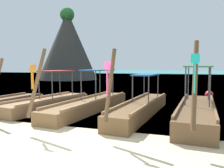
{
  "coord_description": "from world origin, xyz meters",
  "views": [
    {
      "loc": [
        2.95,
        -4.7,
        2.13
      ],
      "look_at": [
        0.0,
        4.25,
        1.39
      ],
      "focal_mm": 36.12,
      "sensor_mm": 36.0,
      "label": 1
    }
  ],
  "objects_px": {
    "longtail_boat_pink_ribbon": "(141,107)",
    "karst_rock": "(66,47)",
    "longtail_boat_orange_ribbon": "(90,104)",
    "longtail_boat_turquoise_ribbon": "(197,111)",
    "mooring_buoy_near": "(209,95)",
    "longtail_boat_blue_ribbon": "(48,102)"
  },
  "relations": [
    {
      "from": "mooring_buoy_near",
      "to": "longtail_boat_orange_ribbon",
      "type": "bearing_deg",
      "value": -133.12
    },
    {
      "from": "longtail_boat_pink_ribbon",
      "to": "karst_rock",
      "type": "xyz_separation_m",
      "value": [
        -16.72,
        22.98,
        4.96
      ]
    },
    {
      "from": "longtail_boat_orange_ribbon",
      "to": "longtail_boat_turquoise_ribbon",
      "type": "bearing_deg",
      "value": -5.0
    },
    {
      "from": "longtail_boat_orange_ribbon",
      "to": "longtail_boat_pink_ribbon",
      "type": "distance_m",
      "value": 2.5
    },
    {
      "from": "longtail_boat_pink_ribbon",
      "to": "karst_rock",
      "type": "bearing_deg",
      "value": 126.03
    },
    {
      "from": "longtail_boat_orange_ribbon",
      "to": "karst_rock",
      "type": "height_order",
      "value": "karst_rock"
    },
    {
      "from": "longtail_boat_orange_ribbon",
      "to": "longtail_boat_pink_ribbon",
      "type": "relative_size",
      "value": 1.04
    },
    {
      "from": "longtail_boat_blue_ribbon",
      "to": "longtail_boat_turquoise_ribbon",
      "type": "bearing_deg",
      "value": -1.74
    },
    {
      "from": "longtail_boat_pink_ribbon",
      "to": "longtail_boat_turquoise_ribbon",
      "type": "distance_m",
      "value": 2.27
    },
    {
      "from": "longtail_boat_blue_ribbon",
      "to": "karst_rock",
      "type": "relative_size",
      "value": 0.5
    },
    {
      "from": "longtail_boat_turquoise_ribbon",
      "to": "mooring_buoy_near",
      "type": "bearing_deg",
      "value": 81.1
    },
    {
      "from": "longtail_boat_turquoise_ribbon",
      "to": "mooring_buoy_near",
      "type": "height_order",
      "value": "longtail_boat_turquoise_ribbon"
    },
    {
      "from": "longtail_boat_orange_ribbon",
      "to": "mooring_buoy_near",
      "type": "height_order",
      "value": "longtail_boat_orange_ribbon"
    },
    {
      "from": "longtail_boat_pink_ribbon",
      "to": "mooring_buoy_near",
      "type": "height_order",
      "value": "longtail_boat_pink_ribbon"
    },
    {
      "from": "longtail_boat_orange_ribbon",
      "to": "longtail_boat_pink_ribbon",
      "type": "xyz_separation_m",
      "value": [
        2.49,
        -0.16,
        0.01
      ]
    },
    {
      "from": "longtail_boat_orange_ribbon",
      "to": "mooring_buoy_near",
      "type": "distance_m",
      "value": 8.46
    },
    {
      "from": "longtail_boat_blue_ribbon",
      "to": "karst_rock",
      "type": "xyz_separation_m",
      "value": [
        -12.01,
        23.03,
        4.98
      ]
    },
    {
      "from": "longtail_boat_turquoise_ribbon",
      "to": "karst_rock",
      "type": "bearing_deg",
      "value": 129.23
    },
    {
      "from": "karst_rock",
      "to": "mooring_buoy_near",
      "type": "height_order",
      "value": "karst_rock"
    },
    {
      "from": "longtail_boat_pink_ribbon",
      "to": "mooring_buoy_near",
      "type": "xyz_separation_m",
      "value": [
        3.29,
        6.33,
        -0.08
      ]
    },
    {
      "from": "longtail_boat_orange_ribbon",
      "to": "longtail_boat_turquoise_ribbon",
      "type": "relative_size",
      "value": 1.05
    },
    {
      "from": "longtail_boat_blue_ribbon",
      "to": "longtail_boat_pink_ribbon",
      "type": "xyz_separation_m",
      "value": [
        4.7,
        0.05,
        0.02
      ]
    }
  ]
}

